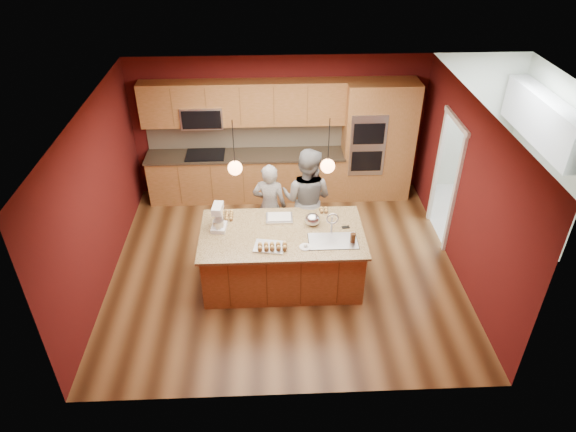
{
  "coord_description": "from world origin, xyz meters",
  "views": [
    {
      "loc": [
        -0.23,
        -6.53,
        5.33
      ],
      "look_at": [
        0.05,
        -0.1,
        1.04
      ],
      "focal_mm": 32.0,
      "sensor_mm": 36.0,
      "label": 1
    }
  ],
  "objects_px": {
    "person_right": "(307,199)",
    "mixing_bowl": "(312,219)",
    "island": "(283,256)",
    "person_left": "(270,206)",
    "stand_mixer": "(218,219)"
  },
  "relations": [
    {
      "from": "island",
      "to": "person_left",
      "type": "xyz_separation_m",
      "value": [
        -0.19,
        0.94,
        0.31
      ]
    },
    {
      "from": "person_left",
      "to": "stand_mixer",
      "type": "relative_size",
      "value": 3.8
    },
    {
      "from": "mixing_bowl",
      "to": "stand_mixer",
      "type": "bearing_deg",
      "value": -178.2
    },
    {
      "from": "mixing_bowl",
      "to": "person_right",
      "type": "bearing_deg",
      "value": 92.36
    },
    {
      "from": "island",
      "to": "mixing_bowl",
      "type": "distance_m",
      "value": 0.73
    },
    {
      "from": "person_left",
      "to": "mixing_bowl",
      "type": "xyz_separation_m",
      "value": [
        0.64,
        -0.74,
        0.22
      ]
    },
    {
      "from": "island",
      "to": "stand_mixer",
      "type": "xyz_separation_m",
      "value": [
        -0.95,
        0.16,
        0.61
      ]
    },
    {
      "from": "person_right",
      "to": "mixing_bowl",
      "type": "xyz_separation_m",
      "value": [
        0.03,
        -0.74,
        0.09
      ]
    },
    {
      "from": "stand_mixer",
      "to": "island",
      "type": "bearing_deg",
      "value": -2.99
    },
    {
      "from": "person_left",
      "to": "stand_mixer",
      "type": "height_order",
      "value": "person_left"
    },
    {
      "from": "island",
      "to": "mixing_bowl",
      "type": "height_order",
      "value": "island"
    },
    {
      "from": "person_left",
      "to": "mixing_bowl",
      "type": "bearing_deg",
      "value": 141.05
    },
    {
      "from": "stand_mixer",
      "to": "mixing_bowl",
      "type": "bearing_deg",
      "value": 8.15
    },
    {
      "from": "person_left",
      "to": "mixing_bowl",
      "type": "relative_size",
      "value": 6.74
    },
    {
      "from": "island",
      "to": "person_right",
      "type": "relative_size",
      "value": 1.36
    }
  ]
}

